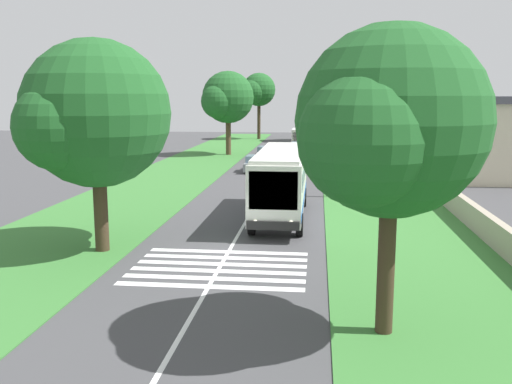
# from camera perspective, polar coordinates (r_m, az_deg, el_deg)

# --- Properties ---
(ground) EXTENTS (160.00, 160.00, 0.00)m
(ground) POSITION_cam_1_polar(r_m,az_deg,el_deg) (23.70, -3.12, -6.61)
(ground) COLOR #424244
(grass_verge_left) EXTENTS (120.00, 8.00, 0.04)m
(grass_verge_left) POSITION_cam_1_polar(r_m,az_deg,el_deg) (39.84, -11.31, -0.06)
(grass_verge_left) COLOR #387533
(grass_verge_left) RESTS_ON ground
(grass_verge_right) EXTENTS (120.00, 8.00, 0.04)m
(grass_verge_right) POSITION_cam_1_polar(r_m,az_deg,el_deg) (38.28, 12.81, -0.51)
(grass_verge_right) COLOR #387533
(grass_verge_right) RESTS_ON ground
(centre_line) EXTENTS (110.00, 0.16, 0.01)m
(centre_line) POSITION_cam_1_polar(r_m,az_deg,el_deg) (38.20, 0.51, -0.31)
(centre_line) COLOR silver
(centre_line) RESTS_ON ground
(coach_bus) EXTENTS (11.16, 2.62, 3.73)m
(coach_bus) POSITION_cam_1_polar(r_m,az_deg,el_deg) (30.77, 2.54, 1.28)
(coach_bus) COLOR silver
(coach_bus) RESTS_ON ground
(zebra_crossing) EXTENTS (4.95, 6.80, 0.01)m
(zebra_crossing) POSITION_cam_1_polar(r_m,az_deg,el_deg) (22.40, -3.70, -7.58)
(zebra_crossing) COLOR silver
(zebra_crossing) RESTS_ON ground
(trailing_car_0) EXTENTS (4.30, 1.78, 1.43)m
(trailing_car_0) POSITION_cam_1_polar(r_m,az_deg,el_deg) (49.98, -0.01, 2.84)
(trailing_car_0) COLOR gray
(trailing_car_0) RESTS_ON ground
(trailing_car_1) EXTENTS (4.30, 1.78, 1.43)m
(trailing_car_1) POSITION_cam_1_polar(r_m,az_deg,el_deg) (58.81, 1.01, 3.88)
(trailing_car_1) COLOR black
(trailing_car_1) RESTS_ON ground
(trailing_car_2) EXTENTS (4.30, 1.78, 1.43)m
(trailing_car_2) POSITION_cam_1_polar(r_m,az_deg,el_deg) (64.29, 4.33, 4.35)
(trailing_car_2) COLOR gold
(trailing_car_2) RESTS_ON ground
(trailing_minibus_0) EXTENTS (6.00, 2.14, 2.53)m
(trailing_minibus_0) POSITION_cam_1_polar(r_m,az_deg,el_deg) (71.66, 4.54, 5.61)
(trailing_minibus_0) COLOR silver
(trailing_minibus_0) RESTS_ON ground
(roadside_tree_left_0) EXTENTS (7.45, 6.18, 8.96)m
(roadside_tree_left_0) POSITION_cam_1_polar(r_m,az_deg,el_deg) (24.95, -15.74, 7.22)
(roadside_tree_left_0) COLOR #3D2D1E
(roadside_tree_left_0) RESTS_ON grass_verge_left
(roadside_tree_left_1) EXTENTS (5.98, 5.07, 9.93)m
(roadside_tree_left_1) POSITION_cam_1_polar(r_m,az_deg,el_deg) (86.62, 0.16, 10.16)
(roadside_tree_left_1) COLOR #3D2D1E
(roadside_tree_left_1) RESTS_ON grass_verge_left
(roadside_tree_left_2) EXTENTS (6.73, 5.76, 9.27)m
(roadside_tree_left_2) POSITION_cam_1_polar(r_m,az_deg,el_deg) (63.70, -2.98, 9.36)
(roadside_tree_left_2) COLOR #4C3826
(roadside_tree_left_2) RESTS_ON grass_verge_left
(roadside_tree_right_0) EXTENTS (6.00, 5.19, 8.53)m
(roadside_tree_right_0) POSITION_cam_1_polar(r_m,az_deg,el_deg) (15.53, 12.97, 6.43)
(roadside_tree_right_0) COLOR #3D2D1E
(roadside_tree_right_0) RESTS_ON grass_verge_right
(roadside_tree_right_1) EXTENTS (5.65, 4.55, 8.51)m
(roadside_tree_right_1) POSITION_cam_1_polar(r_m,az_deg,el_deg) (75.87, 7.21, 9.24)
(roadside_tree_right_1) COLOR brown
(roadside_tree_right_1) RESTS_ON grass_verge_right
(roadside_tree_right_2) EXTENTS (7.64, 6.31, 11.23)m
(roadside_tree_right_2) POSITION_cam_1_polar(r_m,az_deg,el_deg) (83.32, 7.31, 10.56)
(roadside_tree_right_2) COLOR #3D2D1E
(roadside_tree_right_2) RESTS_ON grass_verge_right
(utility_pole) EXTENTS (0.24, 1.40, 7.16)m
(utility_pole) POSITION_cam_1_polar(r_m,az_deg,el_deg) (37.41, 8.36, 5.18)
(utility_pole) COLOR #473828
(utility_pole) RESTS_ON grass_verge_right
(roadside_wall) EXTENTS (70.00, 0.40, 1.22)m
(roadside_wall) POSITION_cam_1_polar(r_m,az_deg,el_deg) (43.57, 16.55, 1.40)
(roadside_wall) COLOR #9E937F
(roadside_wall) RESTS_ON grass_verge_right
(roadside_building) EXTENTS (11.97, 9.31, 6.57)m
(roadside_building) POSITION_cam_1_polar(r_m,az_deg,el_deg) (50.55, 23.15, 5.16)
(roadside_building) COLOR beige
(roadside_building) RESTS_ON ground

